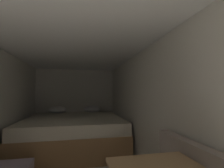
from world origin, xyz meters
name	(u,v)px	position (x,y,z in m)	size (l,w,h in m)	color
wall_back	(76,102)	(0.00, 4.55, 0.99)	(2.38, 0.05, 1.98)	silver
wall_right	(147,111)	(1.16, 1.96, 0.99)	(0.05, 5.12, 1.98)	silver
ceiling_slab	(72,42)	(0.00, 1.96, 2.01)	(2.38, 5.12, 0.05)	white
bed	(74,132)	(0.00, 3.45, 0.36)	(2.16, 2.08, 0.91)	#9E7247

